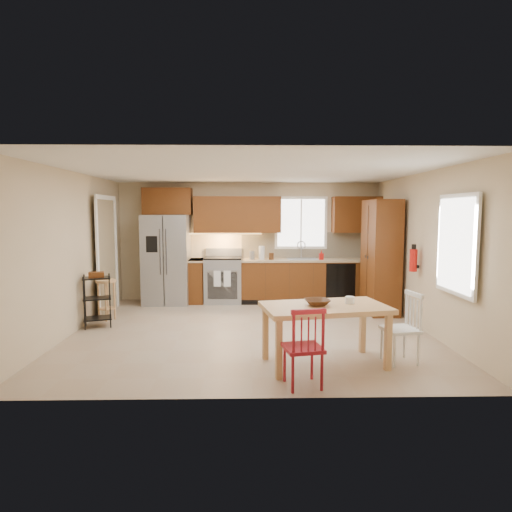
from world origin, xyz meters
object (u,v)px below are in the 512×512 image
Objects in this scene: soap_bottle at (321,255)px; bar_stool at (107,300)px; refrigerator at (167,259)px; chair_red at (303,346)px; table_bowl at (317,306)px; utility_cart at (97,301)px; table_jar at (350,302)px; dining_table at (324,336)px; pantry at (381,257)px; chair_white at (400,328)px; fire_extinguisher at (413,260)px; range_stove at (223,280)px.

soap_bottle is 0.27× the size of bar_stool.
refrigerator is 2.08× the size of chair_red.
bar_stool is (-3.30, 2.29, -0.38)m from table_bowl.
table_jar is at bearing -42.98° from utility_cart.
soap_bottle is at bearing 6.55° from utility_cart.
dining_table is 2.11× the size of bar_stool.
refrigerator is at bearing 124.28° from table_bowl.
soap_bottle is at bearing 136.55° from pantry.
chair_red reaches higher than table_bowl.
pantry reaches higher than table_bowl.
table_jar is (-1.21, -2.65, -0.29)m from pantry.
soap_bottle reaches higher than utility_cart.
chair_white is (-0.59, -2.69, -0.61)m from pantry.
bar_stool is (-3.72, 2.19, -0.41)m from table_jar.
fire_extinguisher reaches higher than table_bowl.
refrigerator reaches higher than fire_extinguisher.
chair_white is 7.20× the size of table_jar.
range_stove is at bearing 109.92° from table_bowl.
table_jar is (0.33, 0.09, 0.40)m from dining_table.
refrigerator is 6.03× the size of table_bowl.
chair_red reaches higher than utility_cart.
table_bowl is at bearing -46.96° from utility_cart.
table_jar is at bearing -12.76° from bar_stool.
table_bowl is 0.43× the size of bar_stool.
range_stove is at bearing 100.81° from dining_table.
dining_table is (-1.54, -2.74, -0.69)m from pantry.
refrigerator is at bearing 179.55° from soap_bottle.
soap_bottle is 0.63× the size of table_bowl.
bar_stool is at bearing 52.39° from chair_white.
refrigerator is 1.69m from bar_stool.
dining_table is at bearing -46.29° from utility_cart.
fire_extinguisher is 0.42× the size of utility_cart.
soap_bottle is 3.66m from chair_white.
dining_table is at bearing -135.67° from fire_extinguisher.
table_bowl is at bearing -55.72° from refrigerator.
table_bowl is at bearing -16.95° from bar_stool.
dining_table is at bearing -164.05° from table_jar.
chair_red is 0.76m from table_bowl.
chair_red and chair_white have the same top height.
refrigerator is 2.58× the size of bar_stool.
table_jar is (-0.62, 0.04, 0.33)m from chair_white.
chair_red is at bearing -132.30° from table_jar.
bar_stool is at bearing 145.30° from table_bowl.
table_jar is (-0.26, -3.55, -0.23)m from soap_bottle.
dining_table is (-0.59, -3.64, -0.63)m from soap_bottle.
chair_white is 2.90× the size of table_bowl.
refrigerator is 2.08× the size of chair_white.
chair_red reaches higher than bar_stool.
bar_stool is at bearing 125.67° from chair_red.
utility_cart is at bearing 178.51° from fire_extinguisher.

